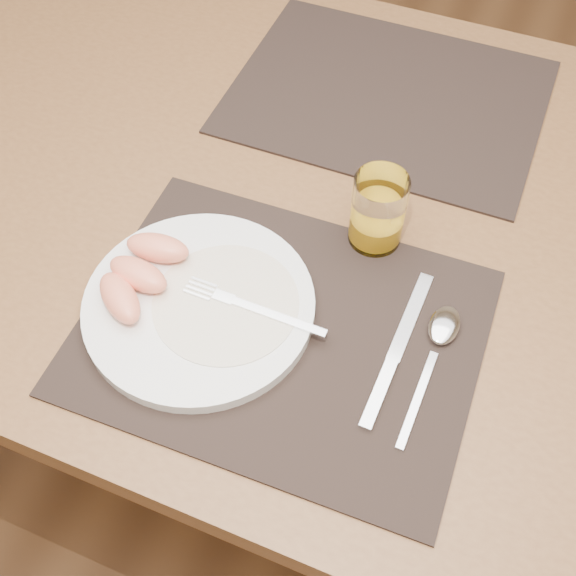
{
  "coord_description": "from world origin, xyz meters",
  "views": [
    {
      "loc": [
        0.19,
        -0.63,
        1.46
      ],
      "look_at": [
        0.0,
        -0.17,
        0.77
      ],
      "focal_mm": 45.0,
      "sensor_mm": 36.0,
      "label": 1
    }
  ],
  "objects_px": {
    "plate": "(199,305)",
    "knife": "(392,360)",
    "placemat_far": "(387,96)",
    "spoon": "(440,336)",
    "fork": "(242,304)",
    "juice_glass": "(378,214)",
    "table": "(331,238)",
    "placemat_near": "(281,331)"
  },
  "relations": [
    {
      "from": "placemat_near",
      "to": "placemat_far",
      "type": "relative_size",
      "value": 1.0
    },
    {
      "from": "placemat_far",
      "to": "spoon",
      "type": "height_order",
      "value": "spoon"
    },
    {
      "from": "knife",
      "to": "juice_glass",
      "type": "relative_size",
      "value": 2.19
    },
    {
      "from": "fork",
      "to": "knife",
      "type": "distance_m",
      "value": 0.18
    },
    {
      "from": "placemat_far",
      "to": "juice_glass",
      "type": "relative_size",
      "value": 4.48
    },
    {
      "from": "fork",
      "to": "plate",
      "type": "bearing_deg",
      "value": -163.25
    },
    {
      "from": "placemat_near",
      "to": "plate",
      "type": "height_order",
      "value": "plate"
    },
    {
      "from": "placemat_near",
      "to": "knife",
      "type": "distance_m",
      "value": 0.13
    },
    {
      "from": "placemat_far",
      "to": "juice_glass",
      "type": "bearing_deg",
      "value": -75.84
    },
    {
      "from": "table",
      "to": "spoon",
      "type": "bearing_deg",
      "value": -40.78
    },
    {
      "from": "table",
      "to": "placemat_far",
      "type": "xyz_separation_m",
      "value": [
        0.0,
        0.22,
        0.09
      ]
    },
    {
      "from": "plate",
      "to": "fork",
      "type": "relative_size",
      "value": 1.54
    },
    {
      "from": "table",
      "to": "placemat_near",
      "type": "height_order",
      "value": "placemat_near"
    },
    {
      "from": "spoon",
      "to": "knife",
      "type": "bearing_deg",
      "value": -129.65
    },
    {
      "from": "placemat_near",
      "to": "plate",
      "type": "bearing_deg",
      "value": -174.63
    },
    {
      "from": "plate",
      "to": "spoon",
      "type": "distance_m",
      "value": 0.28
    },
    {
      "from": "table",
      "to": "plate",
      "type": "distance_m",
      "value": 0.26
    },
    {
      "from": "spoon",
      "to": "placemat_far",
      "type": "bearing_deg",
      "value": 115.74
    },
    {
      "from": "spoon",
      "to": "juice_glass",
      "type": "height_order",
      "value": "juice_glass"
    },
    {
      "from": "table",
      "to": "juice_glass",
      "type": "bearing_deg",
      "value": -33.88
    },
    {
      "from": "table",
      "to": "knife",
      "type": "height_order",
      "value": "knife"
    },
    {
      "from": "plate",
      "to": "knife",
      "type": "height_order",
      "value": "plate"
    },
    {
      "from": "placemat_far",
      "to": "juice_glass",
      "type": "xyz_separation_m",
      "value": [
        0.07,
        -0.27,
        0.05
      ]
    },
    {
      "from": "table",
      "to": "fork",
      "type": "bearing_deg",
      "value": -99.21
    },
    {
      "from": "placemat_near",
      "to": "spoon",
      "type": "distance_m",
      "value": 0.18
    },
    {
      "from": "table",
      "to": "juice_glass",
      "type": "height_order",
      "value": "juice_glass"
    },
    {
      "from": "placemat_near",
      "to": "fork",
      "type": "height_order",
      "value": "fork"
    },
    {
      "from": "spoon",
      "to": "plate",
      "type": "bearing_deg",
      "value": -165.91
    },
    {
      "from": "knife",
      "to": "placemat_near",
      "type": "bearing_deg",
      "value": -175.93
    },
    {
      "from": "table",
      "to": "knife",
      "type": "distance_m",
      "value": 0.27
    },
    {
      "from": "placemat_far",
      "to": "plate",
      "type": "distance_m",
      "value": 0.46
    },
    {
      "from": "table",
      "to": "placemat_near",
      "type": "xyz_separation_m",
      "value": [
        0.02,
        -0.22,
        0.09
      ]
    },
    {
      "from": "spoon",
      "to": "fork",
      "type": "bearing_deg",
      "value": -166.5
    },
    {
      "from": "plate",
      "to": "spoon",
      "type": "relative_size",
      "value": 1.41
    },
    {
      "from": "fork",
      "to": "knife",
      "type": "relative_size",
      "value": 0.79
    },
    {
      "from": "plate",
      "to": "fork",
      "type": "height_order",
      "value": "fork"
    },
    {
      "from": "placemat_far",
      "to": "plate",
      "type": "xyz_separation_m",
      "value": [
        -0.09,
        -0.45,
        0.01
      ]
    },
    {
      "from": "fork",
      "to": "spoon",
      "type": "xyz_separation_m",
      "value": [
        0.22,
        0.05,
        -0.01
      ]
    },
    {
      "from": "spoon",
      "to": "placemat_near",
      "type": "bearing_deg",
      "value": -161.13
    },
    {
      "from": "table",
      "to": "knife",
      "type": "bearing_deg",
      "value": -55.27
    },
    {
      "from": "table",
      "to": "juice_glass",
      "type": "relative_size",
      "value": 13.94
    },
    {
      "from": "placemat_near",
      "to": "knife",
      "type": "height_order",
      "value": "knife"
    }
  ]
}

